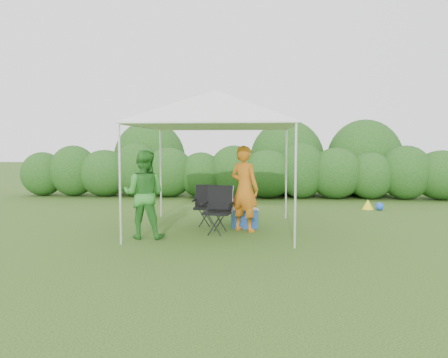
# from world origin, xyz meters

# --- Properties ---
(ground) EXTENTS (70.00, 70.00, 0.00)m
(ground) POSITION_xyz_m (0.00, 0.00, 0.00)
(ground) COLOR #395B1C
(hedge) EXTENTS (14.81, 1.53, 1.80)m
(hedge) POSITION_xyz_m (0.11, 6.00, 0.82)
(hedge) COLOR #25541A
(hedge) RESTS_ON ground
(canopy) EXTENTS (3.10, 3.10, 2.83)m
(canopy) POSITION_xyz_m (0.00, 0.50, 2.46)
(canopy) COLOR silver
(canopy) RESTS_ON ground
(chair_right) EXTENTS (0.64, 0.60, 0.93)m
(chair_right) POSITION_xyz_m (0.09, 0.18, 0.53)
(chair_right) COLOR black
(chair_right) RESTS_ON ground
(chair_left) EXTENTS (0.54, 0.49, 0.86)m
(chair_left) POSITION_xyz_m (-0.27, 1.02, 0.49)
(chair_left) COLOR black
(chair_left) RESTS_ON ground
(man) EXTENTS (0.75, 0.68, 1.72)m
(man) POSITION_xyz_m (0.59, 0.38, 0.86)
(man) COLOR #C36416
(man) RESTS_ON ground
(woman) EXTENTS (0.80, 0.63, 1.63)m
(woman) POSITION_xyz_m (-1.24, -0.42, 0.82)
(woman) COLOR #31852B
(woman) RESTS_ON ground
(cooler) EXTENTS (0.60, 0.52, 0.42)m
(cooler) POSITION_xyz_m (0.58, 0.73, 0.21)
(cooler) COLOR navy
(cooler) RESTS_ON ground
(bottle) EXTENTS (0.07, 0.07, 0.27)m
(bottle) POSITION_xyz_m (0.64, 0.69, 0.56)
(bottle) COLOR #592D0C
(bottle) RESTS_ON cooler
(lawn_toy) EXTENTS (0.53, 0.44, 0.26)m
(lawn_toy) POSITION_xyz_m (3.86, 3.65, 0.13)
(lawn_toy) COLOR yellow
(lawn_toy) RESTS_ON ground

